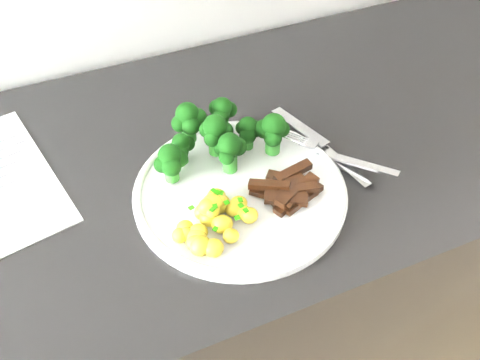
% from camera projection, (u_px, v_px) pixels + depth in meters
% --- Properties ---
extents(counter, '(2.37, 0.59, 0.89)m').
position_uv_depth(counter, '(212.00, 315.00, 1.14)').
color(counter, black).
rests_on(counter, ground).
extents(plate, '(0.30, 0.30, 0.02)m').
position_uv_depth(plate, '(240.00, 191.00, 0.76)').
color(plate, white).
rests_on(plate, counter).
extents(broccoli, '(0.21, 0.12, 0.08)m').
position_uv_depth(broccoli, '(217.00, 134.00, 0.78)').
color(broccoli, '#266D1E').
rests_on(broccoli, plate).
extents(potatoes, '(0.12, 0.10, 0.04)m').
position_uv_depth(potatoes, '(213.00, 220.00, 0.71)').
color(potatoes, gold).
rests_on(potatoes, plate).
extents(beef_strips, '(0.10, 0.09, 0.03)m').
position_uv_depth(beef_strips, '(290.00, 190.00, 0.75)').
color(beef_strips, black).
rests_on(beef_strips, plate).
extents(fork, '(0.12, 0.16, 0.02)m').
position_uv_depth(fork, '(340.00, 156.00, 0.80)').
color(fork, '#BBBCC0').
rests_on(fork, plate).
extents(knife, '(0.06, 0.21, 0.02)m').
position_uv_depth(knife, '(331.00, 155.00, 0.82)').
color(knife, '#BBBCC0').
rests_on(knife, plate).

